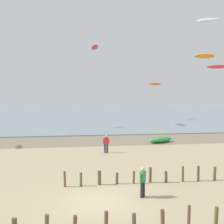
# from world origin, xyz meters

# --- Properties ---
(ground_plane) EXTENTS (160.00, 160.00, 0.00)m
(ground_plane) POSITION_xyz_m (0.00, 0.00, 0.00)
(ground_plane) COLOR tan
(wet_sand_strip) EXTENTS (120.00, 7.04, 0.01)m
(wet_sand_strip) POSITION_xyz_m (0.00, 18.56, 0.00)
(wet_sand_strip) COLOR #84755B
(wet_sand_strip) RESTS_ON ground
(sea) EXTENTS (160.00, 70.00, 0.10)m
(sea) POSITION_xyz_m (0.00, 57.08, 0.05)
(sea) COLOR gray
(sea) RESTS_ON ground
(groyne_near) EXTENTS (9.97, 0.33, 1.03)m
(groyne_near) POSITION_xyz_m (3.09, 2.61, 0.45)
(groyne_near) COLOR brown
(groyne_near) RESTS_ON ground
(person_nearest_camera) EXTENTS (0.41, 0.45, 1.71)m
(person_nearest_camera) POSITION_xyz_m (2.48, 0.20, 0.92)
(person_nearest_camera) COLOR #232328
(person_nearest_camera) RESTS_ON ground
(person_mid_beach) EXTENTS (0.57, 0.23, 1.71)m
(person_mid_beach) POSITION_xyz_m (1.73, 11.85, 0.92)
(person_mid_beach) COLOR #232328
(person_mid_beach) RESTS_ON ground
(grounded_kite) EXTENTS (3.30, 2.31, 0.62)m
(grounded_kite) POSITION_xyz_m (8.39, 16.45, 0.31)
(grounded_kite) COLOR green
(grounded_kite) RESTS_ON ground
(kite_aloft_0) EXTENTS (1.83, 3.65, 1.00)m
(kite_aloft_0) POSITION_xyz_m (2.25, 32.72, 12.64)
(kite_aloft_0) COLOR red
(kite_aloft_2) EXTENTS (3.63, 2.70, 0.64)m
(kite_aloft_2) POSITION_xyz_m (19.50, 29.07, 16.57)
(kite_aloft_2) COLOR white
(kite_aloft_5) EXTENTS (2.32, 0.88, 0.67)m
(kite_aloft_5) POSITION_xyz_m (12.95, 15.53, 9.56)
(kite_aloft_5) COLOR orange
(kite_aloft_7) EXTENTS (2.07, 1.28, 0.48)m
(kite_aloft_7) POSITION_xyz_m (12.53, 11.81, 8.14)
(kite_aloft_7) COLOR red
(kite_aloft_11) EXTENTS (3.44, 2.86, 0.55)m
(kite_aloft_11) POSITION_xyz_m (14.37, 40.28, 6.93)
(kite_aloft_11) COLOR orange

